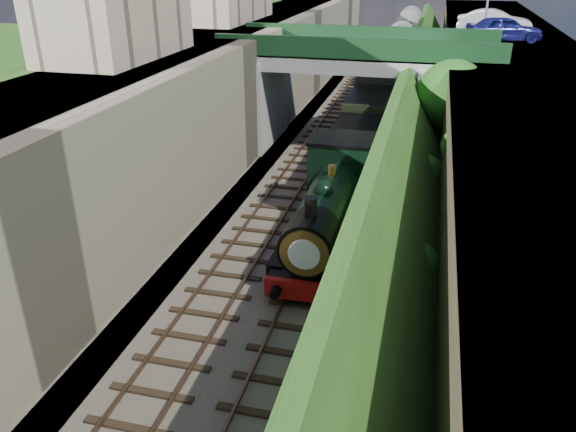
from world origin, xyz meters
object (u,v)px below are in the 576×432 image
Objects in this scene: locomotive at (330,208)px; car_silver at (494,22)px; tender at (355,157)px; tree at (454,97)px; car_blue at (504,29)px; road_bridge at (366,87)px.

car_silver is at bearing 71.80° from locomotive.
locomotive is 1.70× the size of tender.
tree is 0.65× the size of locomotive.
car_blue is 20.68m from locomotive.
tree is 10.03m from car_blue.
tree reaches higher than tender.
road_bridge is 12.14m from car_silver.
tree is at bearing -39.41° from road_bridge.
car_silver is at bearing -11.46° from car_blue.
tree is 1.10× the size of tender.
road_bridge is 6.46m from tree.
car_silver reaches higher than road_bridge.
tender is (-4.71, -1.86, -3.03)m from tree.
car_blue reaches higher than tender.
tree is (4.97, -4.08, 0.57)m from road_bridge.
car_silver reaches higher than tender.
car_blue is at bearing 67.58° from locomotive.
road_bridge is 2.67× the size of tender.
car_blue is 0.94× the size of car_silver.
tree is 10.71m from locomotive.
locomotive is 7.37m from tender.
tree is at bearing 146.48° from car_blue.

